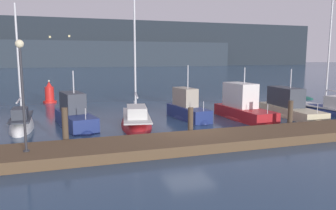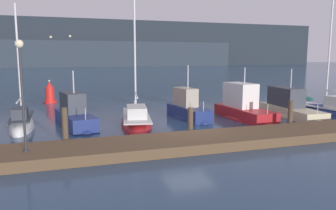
# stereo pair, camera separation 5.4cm
# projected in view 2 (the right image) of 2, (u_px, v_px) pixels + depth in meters

# --- Properties ---
(ground_plane) EXTENTS (400.00, 400.00, 0.00)m
(ground_plane) POSITION_uv_depth(u_px,v_px,m) (189.00, 137.00, 17.35)
(ground_plane) COLOR navy
(dock) EXTENTS (32.25, 2.80, 0.45)m
(dock) POSITION_uv_depth(u_px,v_px,m) (203.00, 141.00, 15.57)
(dock) COLOR brown
(dock) RESTS_ON ground
(mooring_pile_1) EXTENTS (0.28, 0.28, 1.89)m
(mooring_pile_1) POSITION_uv_depth(u_px,v_px,m) (65.00, 128.00, 15.10)
(mooring_pile_1) COLOR #4C3D2D
(mooring_pile_1) RESTS_ON ground
(mooring_pile_2) EXTENTS (0.28, 0.28, 1.59)m
(mooring_pile_2) POSITION_uv_depth(u_px,v_px,m) (190.00, 123.00, 17.03)
(mooring_pile_2) COLOR #4C3D2D
(mooring_pile_2) RESTS_ON ground
(mooring_pile_3) EXTENTS (0.28, 0.28, 1.68)m
(mooring_pile_3) POSITION_uv_depth(u_px,v_px,m) (290.00, 115.00, 18.94)
(mooring_pile_3) COLOR #4C3D2D
(mooring_pile_3) RESTS_ON ground
(sailboat_berth_2) EXTENTS (1.41, 5.03, 8.04)m
(sailboat_berth_2) POSITION_uv_depth(u_px,v_px,m) (22.00, 126.00, 19.37)
(sailboat_berth_2) COLOR white
(sailboat_berth_2) RESTS_ON ground
(motorboat_berth_3) EXTENTS (2.64, 5.66, 3.93)m
(motorboat_berth_3) POSITION_uv_depth(u_px,v_px,m) (75.00, 120.00, 19.87)
(motorboat_berth_3) COLOR navy
(motorboat_berth_3) RESTS_ON ground
(sailboat_berth_4) EXTENTS (3.03, 6.93, 9.11)m
(sailboat_berth_4) POSITION_uv_depth(u_px,v_px,m) (136.00, 123.00, 20.28)
(sailboat_berth_4) COLOR red
(sailboat_berth_4) RESTS_ON ground
(motorboat_berth_5) EXTENTS (1.93, 4.85, 4.29)m
(motorboat_berth_5) POSITION_uv_depth(u_px,v_px,m) (188.00, 114.00, 22.29)
(motorboat_berth_5) COLOR navy
(motorboat_berth_5) RESTS_ON ground
(motorboat_berth_6) EXTENTS (2.20, 5.84, 3.97)m
(motorboat_berth_6) POSITION_uv_depth(u_px,v_px,m) (243.00, 112.00, 22.30)
(motorboat_berth_6) COLOR red
(motorboat_berth_6) RESTS_ON ground
(motorboat_berth_7) EXTENTS (2.33, 6.72, 4.03)m
(motorboat_berth_7) POSITION_uv_depth(u_px,v_px,m) (289.00, 112.00, 23.43)
(motorboat_berth_7) COLOR beige
(motorboat_berth_7) RESTS_ON ground
(sailboat_berth_8) EXTENTS (2.95, 7.08, 9.47)m
(sailboat_berth_8) POSITION_uv_depth(u_px,v_px,m) (333.00, 112.00, 24.04)
(sailboat_berth_8) COLOR navy
(sailboat_berth_8) RESTS_ON ground
(channel_buoy) EXTENTS (1.19, 1.19, 2.09)m
(channel_buoy) POSITION_uv_depth(u_px,v_px,m) (50.00, 94.00, 30.13)
(channel_buoy) COLOR red
(channel_buoy) RESTS_ON ground
(dock_lamppost) EXTENTS (0.32, 0.32, 4.39)m
(dock_lamppost) POSITION_uv_depth(u_px,v_px,m) (21.00, 79.00, 12.64)
(dock_lamppost) COLOR #2D2D33
(dock_lamppost) RESTS_ON dock
(hillside_backdrop) EXTENTS (240.00, 23.00, 20.41)m
(hillside_backdrop) POSITION_uv_depth(u_px,v_px,m) (73.00, 45.00, 144.00)
(hillside_backdrop) COLOR #232B33
(hillside_backdrop) RESTS_ON ground
(rowboat_adrift) EXTENTS (1.81, 3.48, 0.56)m
(rowboat_adrift) POSITION_uv_depth(u_px,v_px,m) (300.00, 98.00, 33.77)
(rowboat_adrift) COLOR #195647
(rowboat_adrift) RESTS_ON ground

